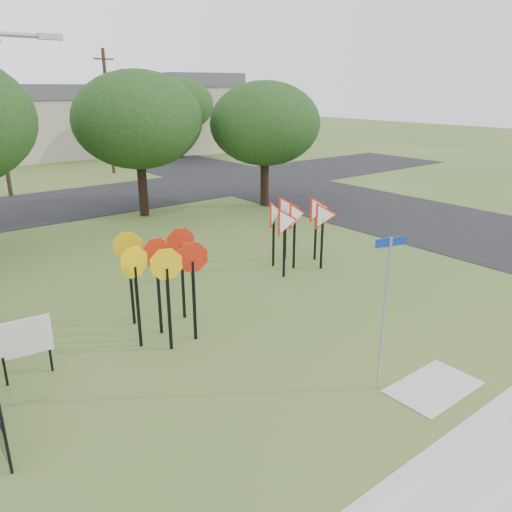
{
  "coord_description": "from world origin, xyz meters",
  "views": [
    {
      "loc": [
        -8.56,
        -7.16,
        6.01
      ],
      "look_at": [
        -0.5,
        3.0,
        1.6
      ],
      "focal_mm": 35.0,
      "sensor_mm": 36.0,
      "label": 1
    }
  ],
  "objects_px": {
    "street_name_sign": "(385,307)",
    "stop_sign_cluster": "(160,264)",
    "yield_sign_cluster": "(297,217)",
    "info_board": "(24,339)"
  },
  "relations": [
    {
      "from": "stop_sign_cluster",
      "to": "info_board",
      "type": "relative_size",
      "value": 1.83
    },
    {
      "from": "yield_sign_cluster",
      "to": "street_name_sign",
      "type": "bearing_deg",
      "value": -119.62
    },
    {
      "from": "yield_sign_cluster",
      "to": "stop_sign_cluster",
      "type": "bearing_deg",
      "value": -164.6
    },
    {
      "from": "yield_sign_cluster",
      "to": "info_board",
      "type": "xyz_separation_m",
      "value": [
        -9.37,
        -1.67,
        -0.85
      ]
    },
    {
      "from": "street_name_sign",
      "to": "stop_sign_cluster",
      "type": "distance_m",
      "value": 5.47
    },
    {
      "from": "street_name_sign",
      "to": "stop_sign_cluster",
      "type": "height_order",
      "value": "street_name_sign"
    },
    {
      "from": "street_name_sign",
      "to": "stop_sign_cluster",
      "type": "bearing_deg",
      "value": 115.13
    },
    {
      "from": "yield_sign_cluster",
      "to": "info_board",
      "type": "height_order",
      "value": "yield_sign_cluster"
    },
    {
      "from": "stop_sign_cluster",
      "to": "yield_sign_cluster",
      "type": "height_order",
      "value": "stop_sign_cluster"
    },
    {
      "from": "street_name_sign",
      "to": "yield_sign_cluster",
      "type": "distance_m",
      "value": 7.62
    }
  ]
}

